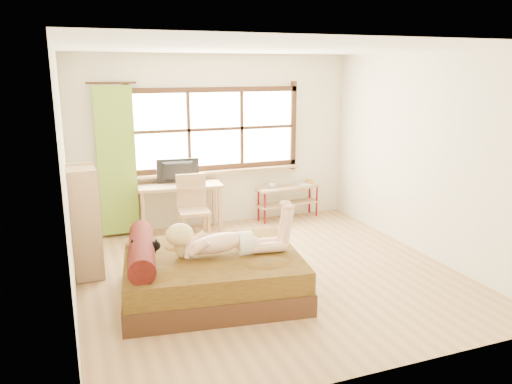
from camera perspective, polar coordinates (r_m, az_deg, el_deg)
name	(u,v)px	position (r m, az deg, el deg)	size (l,w,h in m)	color
floor	(268,273)	(6.29, 1.42, -9.29)	(4.50, 4.50, 0.00)	#9E754C
ceiling	(270,48)	(5.78, 1.58, 16.13)	(4.50, 4.50, 0.00)	white
wall_back	(216,142)	(7.98, -4.65, 5.77)	(4.50, 4.50, 0.00)	silver
wall_front	(379,219)	(3.96, 13.93, -3.06)	(4.50, 4.50, 0.00)	silver
wall_left	(66,182)	(5.46, -20.92, 1.09)	(4.50, 4.50, 0.00)	silver
wall_right	(425,155)	(7.04, 18.75, 3.98)	(4.50, 4.50, 0.00)	silver
window	(216,132)	(7.93, -4.61, 6.88)	(2.80, 0.16, 1.46)	#FFEDBF
curtain	(117,161)	(7.62, -15.64, 3.38)	(0.55, 0.10, 2.20)	#588023
bed	(208,273)	(5.65, -5.49, -9.22)	(2.13, 1.80, 0.73)	#361B10
woman	(226,229)	(5.47, -3.46, -4.26)	(1.35, 0.39, 0.58)	beige
kitten	(144,250)	(5.49, -12.66, -6.43)	(0.29, 0.12, 0.23)	black
desk	(180,191)	(7.67, -8.71, 0.17)	(1.29, 0.68, 0.78)	tan
monitor	(178,171)	(7.65, -8.86, 2.34)	(0.64, 0.08, 0.37)	black
chair	(193,204)	(7.38, -7.25, -1.38)	(0.47, 0.47, 0.97)	tan
pipe_shelf	(289,195)	(8.42, 3.77, -0.34)	(1.13, 0.40, 0.63)	tan
cup	(272,185)	(8.25, 1.82, 0.78)	(0.12, 0.12, 0.10)	gray
book	(299,185)	(8.46, 4.95, 0.80)	(0.18, 0.25, 0.02)	gray
bookshelf	(85,221)	(6.39, -18.93, -3.18)	(0.34, 0.59, 1.34)	tan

